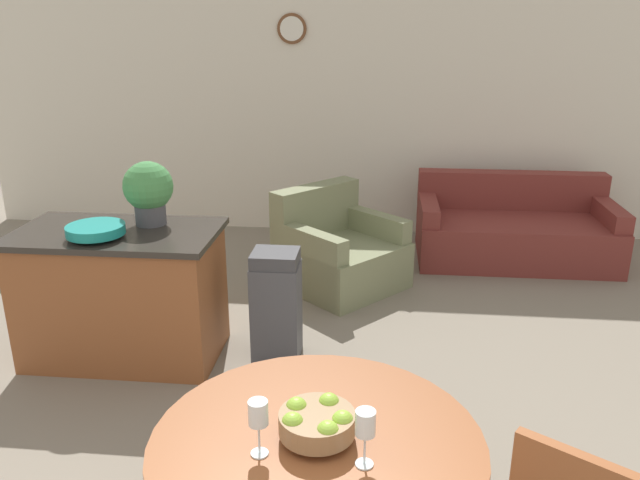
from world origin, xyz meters
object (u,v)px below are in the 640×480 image
(wine_glass_right, at_px, (365,425))
(trash_bin, at_px, (276,305))
(armchair, at_px, (338,254))
(dining_table, at_px, (317,477))
(kitchen_island, at_px, (123,294))
(fruit_bowl, at_px, (317,422))
(couch, at_px, (514,231))
(potted_plant, at_px, (148,190))
(teal_bowl, at_px, (96,230))
(wine_glass_left, at_px, (259,415))

(wine_glass_right, distance_m, trash_bin, 2.18)
(trash_bin, bearing_deg, armchair, 75.98)
(dining_table, distance_m, kitchen_island, 2.36)
(fruit_bowl, relative_size, couch, 0.15)
(wine_glass_right, bearing_deg, couch, 72.28)
(trash_bin, height_order, armchair, armchair)
(armchair, bearing_deg, potted_plant, 177.90)
(wine_glass_right, xyz_separation_m, armchair, (-0.33, 3.31, -0.62))
(teal_bowl, relative_size, couch, 0.20)
(potted_plant, xyz_separation_m, trash_bin, (0.85, -0.08, -0.76))
(potted_plant, relative_size, couch, 0.23)
(armchair, bearing_deg, trash_bin, -152.07)
(potted_plant, bearing_deg, dining_table, -56.03)
(wine_glass_right, bearing_deg, kitchen_island, 131.10)
(potted_plant, bearing_deg, wine_glass_left, -61.20)
(teal_bowl, bearing_deg, kitchen_island, 69.30)
(potted_plant, bearing_deg, armchair, 45.95)
(kitchen_island, relative_size, armchair, 1.07)
(wine_glass_left, distance_m, armchair, 3.35)
(couch, bearing_deg, fruit_bowl, -110.72)
(kitchen_island, distance_m, potted_plant, 0.73)
(dining_table, distance_m, fruit_bowl, 0.24)
(trash_bin, relative_size, couch, 0.42)
(kitchen_island, bearing_deg, dining_table, -50.14)
(dining_table, height_order, wine_glass_right, wine_glass_right)
(fruit_bowl, bearing_deg, wine_glass_right, -34.95)
(teal_bowl, xyz_separation_m, potted_plant, (0.24, 0.32, 0.18))
(wine_glass_right, relative_size, teal_bowl, 0.59)
(couch, relative_size, armchair, 1.48)
(fruit_bowl, height_order, wine_glass_left, wine_glass_left)
(kitchen_island, distance_m, trash_bin, 1.04)
(dining_table, relative_size, fruit_bowl, 4.41)
(teal_bowl, distance_m, potted_plant, 0.44)
(dining_table, distance_m, couch, 4.30)
(potted_plant, bearing_deg, teal_bowl, -127.41)
(kitchen_island, bearing_deg, wine_glass_left, -55.32)
(trash_bin, xyz_separation_m, armchair, (0.32, 1.29, -0.09))
(kitchen_island, xyz_separation_m, couch, (3.01, 2.21, -0.18))
(kitchen_island, xyz_separation_m, armchair, (1.36, 1.38, -0.17))
(dining_table, bearing_deg, couch, 69.55)
(dining_table, relative_size, potted_plant, 2.87)
(trash_bin, height_order, couch, couch)
(couch, bearing_deg, trash_bin, -133.17)
(kitchen_island, bearing_deg, potted_plant, 41.42)
(couch, xyz_separation_m, armchair, (-1.65, -0.83, 0.01))
(couch, bearing_deg, dining_table, -110.73)
(dining_table, bearing_deg, potted_plant, 123.97)
(kitchen_island, height_order, trash_bin, kitchen_island)
(teal_bowl, bearing_deg, wine_glass_right, -45.56)
(dining_table, relative_size, armchair, 0.98)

